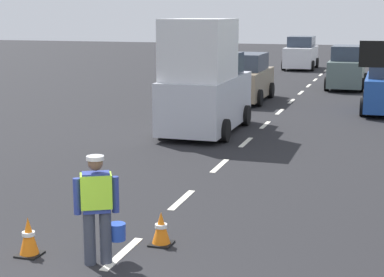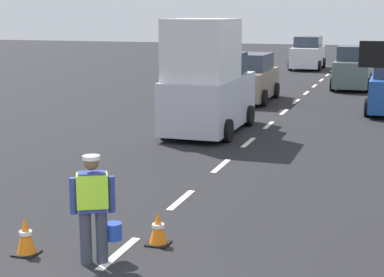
{
  "view_description": "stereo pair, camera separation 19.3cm",
  "coord_description": "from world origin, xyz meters",
  "px_view_note": "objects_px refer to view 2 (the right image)",
  "views": [
    {
      "loc": [
        3.81,
        -5.86,
        3.73
      ],
      "look_at": [
        -0.06,
        6.58,
        1.1
      ],
      "focal_mm": 58.68,
      "sensor_mm": 36.0,
      "label": 1
    },
    {
      "loc": [
        3.99,
        -5.8,
        3.73
      ],
      "look_at": [
        -0.06,
        6.58,
        1.1
      ],
      "focal_mm": 58.68,
      "sensor_mm": 36.0,
      "label": 2
    }
  ],
  "objects_px": {
    "delivery_truck": "(208,82)",
    "traffic_cone_far": "(26,236)",
    "car_oncoming_second": "(251,79)",
    "road_worker": "(94,204)",
    "car_outgoing_far": "(353,69)",
    "traffic_cone_near": "(158,228)",
    "car_oncoming_third": "(308,54)"
  },
  "relations": [
    {
      "from": "delivery_truck",
      "to": "traffic_cone_far",
      "type": "bearing_deg",
      "value": -88.83
    },
    {
      "from": "delivery_truck",
      "to": "car_oncoming_second",
      "type": "bearing_deg",
      "value": 92.34
    },
    {
      "from": "road_worker",
      "to": "traffic_cone_far",
      "type": "xyz_separation_m",
      "value": [
        -1.19,
        -0.04,
        -0.63
      ]
    },
    {
      "from": "delivery_truck",
      "to": "car_oncoming_second",
      "type": "distance_m",
      "value": 7.47
    },
    {
      "from": "road_worker",
      "to": "car_outgoing_far",
      "type": "xyz_separation_m",
      "value": [
        2.09,
        23.86,
        0.05
      ]
    },
    {
      "from": "traffic_cone_near",
      "to": "car_outgoing_far",
      "type": "bearing_deg",
      "value": 86.32
    },
    {
      "from": "traffic_cone_far",
      "to": "car_outgoing_far",
      "type": "xyz_separation_m",
      "value": [
        3.28,
        23.9,
        0.68
      ]
    },
    {
      "from": "delivery_truck",
      "to": "car_outgoing_far",
      "type": "height_order",
      "value": "delivery_truck"
    },
    {
      "from": "car_outgoing_far",
      "to": "traffic_cone_far",
      "type": "bearing_deg",
      "value": -97.82
    },
    {
      "from": "traffic_cone_near",
      "to": "car_oncoming_second",
      "type": "distance_m",
      "value": 17.15
    },
    {
      "from": "car_oncoming_second",
      "to": "road_worker",
      "type": "bearing_deg",
      "value": -84.57
    },
    {
      "from": "traffic_cone_near",
      "to": "car_outgoing_far",
      "type": "distance_m",
      "value": 22.91
    },
    {
      "from": "traffic_cone_near",
      "to": "delivery_truck",
      "type": "relative_size",
      "value": 0.12
    },
    {
      "from": "car_outgoing_far",
      "to": "traffic_cone_near",
      "type": "bearing_deg",
      "value": -93.68
    },
    {
      "from": "delivery_truck",
      "to": "car_oncoming_third",
      "type": "relative_size",
      "value": 1.1
    },
    {
      "from": "car_oncoming_second",
      "to": "car_oncoming_third",
      "type": "relative_size",
      "value": 1.02
    },
    {
      "from": "traffic_cone_far",
      "to": "delivery_truck",
      "type": "height_order",
      "value": "delivery_truck"
    },
    {
      "from": "traffic_cone_near",
      "to": "traffic_cone_far",
      "type": "height_order",
      "value": "traffic_cone_far"
    },
    {
      "from": "car_oncoming_third",
      "to": "road_worker",
      "type": "bearing_deg",
      "value": -87.41
    },
    {
      "from": "road_worker",
      "to": "traffic_cone_near",
      "type": "bearing_deg",
      "value": 58.29
    },
    {
      "from": "car_oncoming_second",
      "to": "delivery_truck",
      "type": "bearing_deg",
      "value": -87.66
    },
    {
      "from": "road_worker",
      "to": "traffic_cone_near",
      "type": "relative_size",
      "value": 3.0
    },
    {
      "from": "traffic_cone_far",
      "to": "road_worker",
      "type": "bearing_deg",
      "value": 1.91
    },
    {
      "from": "traffic_cone_near",
      "to": "car_outgoing_far",
      "type": "xyz_separation_m",
      "value": [
        1.47,
        22.85,
        0.71
      ]
    },
    {
      "from": "car_outgoing_far",
      "to": "car_oncoming_third",
      "type": "bearing_deg",
      "value": 109.48
    },
    {
      "from": "car_oncoming_second",
      "to": "car_oncoming_third",
      "type": "xyz_separation_m",
      "value": [
        0.17,
        16.15,
        0.07
      ]
    },
    {
      "from": "traffic_cone_near",
      "to": "car_outgoing_far",
      "type": "relative_size",
      "value": 0.14
    },
    {
      "from": "delivery_truck",
      "to": "traffic_cone_near",
      "type": "bearing_deg",
      "value": -78.01
    },
    {
      "from": "road_worker",
      "to": "traffic_cone_far",
      "type": "distance_m",
      "value": 1.34
    },
    {
      "from": "car_outgoing_far",
      "to": "car_oncoming_third",
      "type": "relative_size",
      "value": 0.98
    },
    {
      "from": "delivery_truck",
      "to": "car_oncoming_third",
      "type": "bearing_deg",
      "value": 90.33
    },
    {
      "from": "traffic_cone_far",
      "to": "car_oncoming_third",
      "type": "distance_m",
      "value": 34.18
    }
  ]
}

